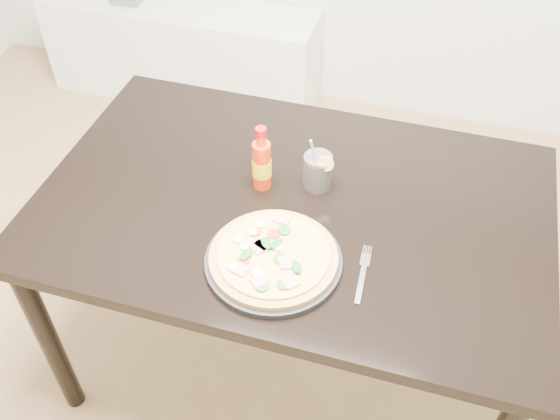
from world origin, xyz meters
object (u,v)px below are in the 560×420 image
(pizza, at_px, (272,256))
(hot_sauce_bottle, at_px, (262,164))
(media_console, at_px, (182,51))
(dining_table, at_px, (292,222))
(plate, at_px, (273,261))
(cola_cup, at_px, (318,172))
(fork, at_px, (363,272))

(pizza, distance_m, hot_sauce_bottle, 0.29)
(pizza, height_order, media_console, pizza)
(media_console, bearing_deg, dining_table, -55.08)
(plate, bearing_deg, cola_cup, 83.95)
(dining_table, xyz_separation_m, plate, (0.02, -0.23, 0.09))
(dining_table, distance_m, hot_sauce_bottle, 0.19)
(plate, bearing_deg, pizza, -157.97)
(plate, height_order, cola_cup, cola_cup)
(pizza, height_order, hot_sauce_bottle, hot_sauce_bottle)
(dining_table, height_order, plate, plate)
(hot_sauce_bottle, bearing_deg, cola_cup, 16.97)
(plate, xyz_separation_m, fork, (0.22, 0.03, -0.01))
(dining_table, height_order, fork, fork)
(dining_table, height_order, hot_sauce_bottle, hot_sauce_bottle)
(plate, distance_m, cola_cup, 0.32)
(dining_table, bearing_deg, plate, -86.17)
(dining_table, height_order, media_console, dining_table)
(cola_cup, xyz_separation_m, media_console, (-1.03, 1.33, -0.55))
(hot_sauce_bottle, distance_m, fork, 0.42)
(cola_cup, height_order, fork, cola_cup)
(hot_sauce_bottle, bearing_deg, media_console, 122.82)
(dining_table, relative_size, pizza, 4.37)
(cola_cup, height_order, media_console, cola_cup)
(pizza, xyz_separation_m, hot_sauce_bottle, (-0.11, 0.27, 0.05))
(hot_sauce_bottle, xyz_separation_m, cola_cup, (0.15, 0.04, -0.03))
(fork, distance_m, media_console, 2.08)
(cola_cup, relative_size, media_console, 0.12)
(cola_cup, relative_size, fork, 0.92)
(dining_table, distance_m, cola_cup, 0.16)
(plate, height_order, hot_sauce_bottle, hot_sauce_bottle)
(fork, height_order, media_console, fork)
(hot_sauce_bottle, distance_m, media_console, 1.74)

